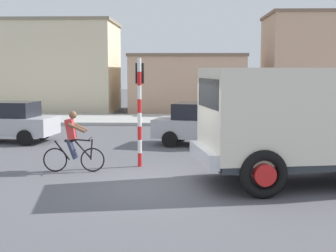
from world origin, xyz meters
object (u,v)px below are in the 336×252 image
at_px(cyclist, 73,141).
at_px(car_far_side, 6,121).
at_px(pedestrian_near_kerb, 215,116).
at_px(truck_foreground, 308,118).
at_px(traffic_light_pole, 140,97).
at_px(car_red_near, 207,124).
at_px(car_white_mid, 317,127).

distance_m(cyclist, car_far_side, 6.91).
relative_size(cyclist, pedestrian_near_kerb, 1.07).
relative_size(truck_foreground, pedestrian_near_kerb, 3.56).
xyz_separation_m(traffic_light_pole, car_red_near, (2.16, 4.03, -1.25)).
xyz_separation_m(car_red_near, pedestrian_near_kerb, (0.48, 3.03, 0.03)).
xyz_separation_m(truck_foreground, traffic_light_pole, (-4.42, 2.07, 0.40)).
height_order(cyclist, pedestrian_near_kerb, cyclist).
xyz_separation_m(truck_foreground, pedestrian_near_kerb, (-1.77, 9.14, -0.82)).
relative_size(cyclist, traffic_light_pole, 0.54).
bearing_deg(car_white_mid, car_far_side, 172.04).
height_order(car_red_near, car_far_side, same).
height_order(cyclist, car_white_mid, cyclist).
xyz_separation_m(car_red_near, car_far_side, (-7.96, 0.70, 0.00)).
height_order(truck_foreground, pedestrian_near_kerb, truck_foreground).
bearing_deg(traffic_light_pole, cyclist, -153.34).
bearing_deg(traffic_light_pole, car_far_side, 140.76).
relative_size(truck_foreground, car_red_near, 1.34).
relative_size(cyclist, car_red_near, 0.40).
bearing_deg(pedestrian_near_kerb, car_far_side, -164.55).
bearing_deg(car_red_near, pedestrian_near_kerb, 80.93).
xyz_separation_m(truck_foreground, cyclist, (-6.21, 1.17, -0.80)).
height_order(car_red_near, car_white_mid, same).
bearing_deg(truck_foreground, car_red_near, 110.25).
distance_m(truck_foreground, cyclist, 6.37).
distance_m(cyclist, car_red_near, 6.32).
bearing_deg(truck_foreground, traffic_light_pole, 154.88).
bearing_deg(car_white_mid, cyclist, -153.13).
bearing_deg(car_red_near, traffic_light_pole, -118.22).
distance_m(cyclist, traffic_light_pole, 2.34).
bearing_deg(traffic_light_pole, car_red_near, 61.78).
relative_size(cyclist, car_far_side, 0.41).
bearing_deg(truck_foreground, pedestrian_near_kerb, 100.95).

